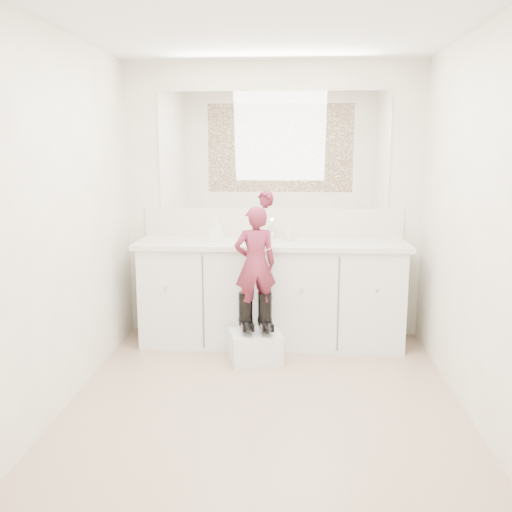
{
  "coord_description": "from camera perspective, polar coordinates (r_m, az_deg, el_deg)",
  "views": [
    {
      "loc": [
        0.16,
        -3.52,
        1.68
      ],
      "look_at": [
        -0.11,
        0.85,
        0.84
      ],
      "focal_mm": 40.0,
      "sensor_mm": 36.0,
      "label": 1
    }
  ],
  "objects": [
    {
      "name": "ceiling",
      "position": [
        3.6,
        0.97,
        22.48
      ],
      "size": [
        3.0,
        3.0,
        0.0
      ],
      "primitive_type": "plane",
      "rotation": [
        3.14,
        0.0,
        0.0
      ],
      "color": "white",
      "rests_on": "wall_back"
    },
    {
      "name": "dot_panel",
      "position": [
        2.04,
        -1.06,
        10.08
      ],
      "size": [
        2.0,
        0.01,
        1.2
      ],
      "primitive_type": "cube",
      "color": "#472819",
      "rests_on": "wall_front"
    },
    {
      "name": "toothbrush",
      "position": [
        4.35,
        0.84,
        0.53
      ],
      "size": [
        0.13,
        0.05,
        0.06
      ],
      "primitive_type": "cylinder",
      "rotation": [
        0.0,
        1.22,
        0.25
      ],
      "color": "#ED5C99",
      "rests_on": "toddler"
    },
    {
      "name": "cup",
      "position": [
        4.87,
        3.32,
        2.17
      ],
      "size": [
        0.11,
        0.11,
        0.1
      ],
      "primitive_type": "imported",
      "rotation": [
        0.0,
        0.0,
        -0.02
      ],
      "color": "beige",
      "rests_on": "countertop"
    },
    {
      "name": "wall_left",
      "position": [
        3.84,
        -18.88,
        3.17
      ],
      "size": [
        0.0,
        3.0,
        3.0
      ],
      "primitive_type": "plane",
      "rotation": [
        1.57,
        0.0,
        1.57
      ],
      "color": "beige",
      "rests_on": "floor"
    },
    {
      "name": "vanity_cabinet",
      "position": [
        4.91,
        1.55,
        -3.88
      ],
      "size": [
        2.2,
        0.55,
        0.85
      ],
      "primitive_type": "cube",
      "color": "silver",
      "rests_on": "floor"
    },
    {
      "name": "boot_right",
      "position": [
        4.46,
        0.89,
        -5.68
      ],
      "size": [
        0.17,
        0.24,
        0.32
      ],
      "primitive_type": null,
      "rotation": [
        0.0,
        0.0,
        0.25
      ],
      "color": "black",
      "rests_on": "step_stool"
    },
    {
      "name": "step_stool",
      "position": [
        4.55,
        -0.08,
        -9.07
      ],
      "size": [
        0.45,
        0.41,
        0.24
      ],
      "primitive_type": "cube",
      "rotation": [
        0.0,
        0.0,
        0.25
      ],
      "color": "silver",
      "rests_on": "floor"
    },
    {
      "name": "boot_left",
      "position": [
        4.47,
        -1.04,
        -5.65
      ],
      "size": [
        0.17,
        0.24,
        0.32
      ],
      "primitive_type": null,
      "rotation": [
        0.0,
        0.0,
        0.25
      ],
      "color": "black",
      "rests_on": "step_stool"
    },
    {
      "name": "wall_front",
      "position": [
        2.08,
        -1.04,
        -2.4
      ],
      "size": [
        2.6,
        0.0,
        2.6
      ],
      "primitive_type": "plane",
      "rotation": [
        -1.57,
        0.0,
        0.0
      ],
      "color": "beige",
      "rests_on": "floor"
    },
    {
      "name": "wall_right",
      "position": [
        3.73,
        21.31,
        2.79
      ],
      "size": [
        0.0,
        3.0,
        3.0
      ],
      "primitive_type": "plane",
      "rotation": [
        1.57,
        0.0,
        -1.57
      ],
      "color": "beige",
      "rests_on": "floor"
    },
    {
      "name": "soap_bottle",
      "position": [
        4.82,
        -4.03,
        2.69
      ],
      "size": [
        0.11,
        0.11,
        0.2
      ],
      "primitive_type": "imported",
      "rotation": [
        0.0,
        0.0,
        -0.26
      ],
      "color": "white",
      "rests_on": "countertop"
    },
    {
      "name": "floor",
      "position": [
        3.9,
        0.85,
        -14.56
      ],
      "size": [
        3.0,
        3.0,
        0.0
      ],
      "primitive_type": "plane",
      "color": "#957A61",
      "rests_on": "ground"
    },
    {
      "name": "toddler",
      "position": [
        4.37,
        -0.08,
        -0.8
      ],
      "size": [
        0.37,
        0.29,
        0.89
      ],
      "primitive_type": "imported",
      "rotation": [
        0.0,
        0.0,
        3.4
      ],
      "color": "#AF3558",
      "rests_on": "step_stool"
    },
    {
      "name": "backsplash",
      "position": [
        5.05,
        1.69,
        3.37
      ],
      "size": [
        2.28,
        0.03,
        0.25
      ],
      "primitive_type": "cube",
      "color": "beige",
      "rests_on": "countertop"
    },
    {
      "name": "wall_back",
      "position": [
        5.05,
        1.71,
        5.47
      ],
      "size": [
        2.6,
        0.0,
        2.6
      ],
      "primitive_type": "plane",
      "rotation": [
        1.57,
        0.0,
        0.0
      ],
      "color": "beige",
      "rests_on": "floor"
    },
    {
      "name": "mirror",
      "position": [
        5.01,
        1.74,
        10.47
      ],
      "size": [
        2.0,
        0.02,
        1.0
      ],
      "primitive_type": "cube",
      "color": "white",
      "rests_on": "wall_back"
    },
    {
      "name": "countertop",
      "position": [
        4.8,
        1.57,
        1.22
      ],
      "size": [
        2.28,
        0.58,
        0.04
      ],
      "primitive_type": "cube",
      "color": "beige",
      "rests_on": "vanity_cabinet"
    },
    {
      "name": "faucet",
      "position": [
        4.95,
        1.65,
        2.34
      ],
      "size": [
        0.08,
        0.08,
        0.1
      ],
      "primitive_type": "cylinder",
      "color": "silver",
      "rests_on": "countertop"
    }
  ]
}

